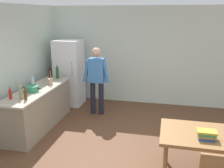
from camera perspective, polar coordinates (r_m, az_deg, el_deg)
ground_plane at (r=4.73m, az=1.76°, el=-16.07°), size 14.00×14.00×0.00m
wall_back at (r=7.08m, az=6.54°, el=6.40°), size 6.40×0.12×2.70m
kitchen_counter at (r=5.85m, az=-16.29°, el=-5.31°), size 0.64×2.20×0.90m
refrigerator at (r=7.06m, az=-9.67°, el=2.52°), size 0.70×0.67×1.80m
person at (r=6.22m, az=-3.50°, el=1.66°), size 0.70×0.22×1.70m
dining_table at (r=4.13m, az=20.83°, el=-11.55°), size 1.40×0.90×0.75m
cooking_pot at (r=5.56m, az=-17.74°, el=-1.02°), size 0.40×0.28×0.12m
utensil_jar at (r=5.97m, az=-13.86°, el=0.61°), size 0.11×0.11×0.32m
bottle_sauce_red at (r=5.20m, az=-22.10°, el=-2.18°), size 0.06×0.06×0.24m
bottle_beer_brown at (r=5.05m, az=-19.08°, el=-2.26°), size 0.06×0.06×0.26m
bottle_wine_green at (r=6.48m, az=-12.29°, el=2.50°), size 0.08×0.08×0.34m
bottle_vinegar_tall at (r=5.13m, az=-20.10°, el=-1.75°), size 0.06×0.06×0.32m
bottle_water_clear at (r=5.81m, az=-17.56°, el=0.38°), size 0.07×0.07×0.30m
bottle_wine_dark at (r=6.40m, az=-13.93°, el=2.23°), size 0.08×0.08×0.34m
book_stack at (r=3.91m, az=20.70°, el=-10.74°), size 0.27×0.18×0.13m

